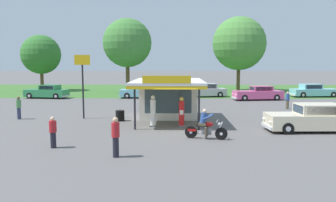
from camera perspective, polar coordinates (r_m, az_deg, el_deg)
name	(u,v)px	position (r m, az deg, el deg)	size (l,w,h in m)	color
ground_plane	(175,131)	(19.89, 1.23, -5.02)	(300.00, 300.00, 0.00)	#5B5959
grass_verge_strip	(176,90)	(49.65, 1.33, 1.89)	(120.00, 24.00, 0.01)	#3D6B2D
service_station_kiosk	(168,95)	(24.13, 0.08, 0.94)	(4.70, 6.94, 3.23)	silver
gas_pump_nearside	(153,112)	(20.98, -2.55, -1.93)	(0.44, 0.44, 1.96)	slate
gas_pump_offside	(182,113)	(20.95, 2.30, -2.08)	(0.44, 0.44, 1.87)	slate
motorcycle_with_rider	(205,127)	(17.72, 6.33, -4.32)	(2.20, 0.81, 1.58)	black
featured_classic_sedan	(314,119)	(21.35, 23.50, -2.75)	(5.63, 2.17, 1.60)	beige
parked_car_back_row_centre	(143,92)	(38.30, -4.27, 1.58)	(5.53, 1.91, 1.56)	#7AC6D1
parked_car_back_row_left	(258,94)	(37.35, 15.03, 1.22)	(5.55, 2.52, 1.51)	#E55993
parked_car_second_row_spare	(47,92)	(40.35, -19.74, 1.43)	(5.06, 2.51, 1.50)	#2D844C
parked_car_back_row_far_left	(314,91)	(42.93, 23.42, 1.55)	(5.66, 2.36, 1.51)	#7AC6D1
parked_car_back_row_far_right	(204,91)	(39.69, 6.18, 1.72)	(5.44, 2.58, 1.58)	#B7B7BC
bystander_strolling_foreground	(116,136)	(14.37, -8.85, -5.88)	(0.34, 0.34, 1.71)	black
bystander_leaning_by_kiosk	(53,132)	(16.64, -18.88, -4.92)	(0.34, 0.34, 1.48)	black
bystander_admiring_sedan	(19,107)	(25.97, -23.93, -0.98)	(0.34, 0.34, 1.61)	#2D3351
bystander_chatting_near_pumps	(287,100)	(30.86, 19.55, 0.17)	(0.34, 0.34, 1.50)	brown
tree_oak_right	(127,44)	(45.32, -6.96, 9.56)	(6.44, 6.44, 9.82)	brown
tree_oak_far_right	(40,55)	(51.47, -20.88, 7.21)	(5.57, 5.51, 7.91)	brown
tree_oak_distant_spare	(239,45)	(48.61, 11.85, 9.28)	(7.45, 7.45, 10.39)	brown
roadside_pole_sign	(83,75)	(24.62, -14.25, 4.27)	(1.10, 0.12, 4.52)	black
spare_tire_stack	(120,116)	(23.32, -8.11, -2.48)	(0.60, 0.60, 0.72)	black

